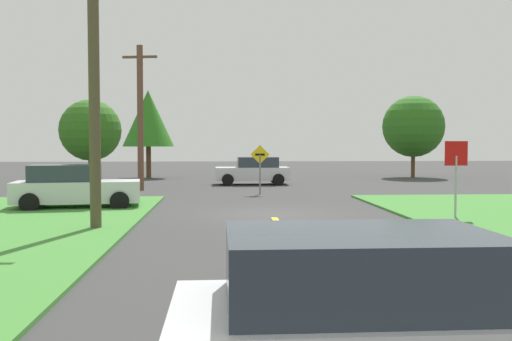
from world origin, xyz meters
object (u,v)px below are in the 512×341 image
object	(u,v)px
car_behind_on_main_road	(397,327)
utility_pole_near	(94,89)
parked_car_near_building	(75,187)
oak_tree_left	(413,126)
pine_tree_center	(90,130)
utility_pole_mid	(140,116)
oak_tree_right	(148,119)
car_approaching_junction	(253,171)
stop_sign	(456,164)
direction_sign	(260,164)

from	to	relation	value
car_behind_on_main_road	utility_pole_near	xyz separation A→B (m)	(-4.90, 11.00, 3.05)
parked_car_near_building	oak_tree_left	xyz separation A→B (m)	(19.19, 18.68, 2.84)
utility_pole_near	pine_tree_center	world-z (taller)	utility_pole_near
utility_pole_mid	oak_tree_right	size ratio (longest dim) A/B	1.20
car_behind_on_main_road	oak_tree_left	world-z (taller)	oak_tree_left
car_approaching_junction	utility_pole_mid	xyz separation A→B (m)	(-6.03, -3.93, 3.00)
car_behind_on_main_road	oak_tree_right	xyz separation A→B (m)	(-6.46, 35.38, 3.38)
car_behind_on_main_road	utility_pole_near	bearing A→B (deg)	113.92
car_approaching_junction	utility_pole_mid	world-z (taller)	utility_pole_mid
car_behind_on_main_road	stop_sign	bearing A→B (deg)	64.71
oak_tree_left	oak_tree_right	distance (m)	18.88
stop_sign	direction_sign	xyz separation A→B (m)	(-5.45, 9.41, -0.29)
car_approaching_junction	parked_car_near_building	xyz separation A→B (m)	(-7.30, -12.17, -0.00)
utility_pole_mid	oak_tree_right	bearing A→B (deg)	94.95
oak_tree_right	parked_car_near_building	bearing A→B (deg)	-90.99
stop_sign	car_behind_on_main_road	bearing A→B (deg)	57.79
car_approaching_junction	oak_tree_right	bearing A→B (deg)	-45.90
stop_sign	car_approaching_junction	distance (m)	16.89
car_approaching_junction	utility_pole_mid	size ratio (longest dim) A/B	0.58
utility_pole_near	direction_sign	xyz separation A→B (m)	(5.31, 10.88, -2.41)
car_approaching_junction	direction_sign	xyz separation A→B (m)	(-0.09, -6.58, 0.64)
car_approaching_junction	utility_pole_near	bearing A→B (deg)	71.71
stop_sign	utility_pole_mid	bearing A→B (deg)	-53.63
parked_car_near_building	utility_pole_mid	size ratio (longest dim) A/B	0.63
utility_pole_near	direction_sign	bearing A→B (deg)	63.96
stop_sign	utility_pole_near	xyz separation A→B (m)	(-10.77, -1.47, 2.12)
car_behind_on_main_road	parked_car_near_building	xyz separation A→B (m)	(-6.79, 16.29, 0.00)
car_behind_on_main_road	pine_tree_center	size ratio (longest dim) A/B	0.84
utility_pole_near	utility_pole_mid	bearing A→B (deg)	92.65
utility_pole_mid	pine_tree_center	xyz separation A→B (m)	(-3.19, 3.05, -0.65)
pine_tree_center	oak_tree_right	size ratio (longest dim) A/B	0.79
direction_sign	oak_tree_left	size ratio (longest dim) A/B	0.40
car_approaching_junction	direction_sign	world-z (taller)	direction_sign
utility_pole_mid	parked_car_near_building	bearing A→B (deg)	-98.77
utility_pole_mid	oak_tree_left	world-z (taller)	utility_pole_mid
utility_pole_near	utility_pole_mid	xyz separation A→B (m)	(-0.63, 13.53, -0.05)
stop_sign	parked_car_near_building	distance (m)	13.26
utility_pole_near	oak_tree_right	xyz separation A→B (m)	(-1.57, 24.38, 0.32)
oak_tree_left	car_approaching_junction	bearing A→B (deg)	-151.30
car_behind_on_main_road	oak_tree_right	bearing A→B (deg)	100.27
parked_car_near_building	utility_pole_near	world-z (taller)	utility_pole_near
parked_car_near_building	direction_sign	world-z (taller)	direction_sign
oak_tree_left	oak_tree_right	world-z (taller)	oak_tree_right
car_behind_on_main_road	oak_tree_left	size ratio (longest dim) A/B	0.70
parked_car_near_building	utility_pole_mid	world-z (taller)	utility_pole_mid
car_behind_on_main_road	utility_pole_near	size ratio (longest dim) A/B	0.55
direction_sign	car_approaching_junction	bearing A→B (deg)	89.23
utility_pole_mid	car_approaching_junction	bearing A→B (deg)	33.11
stop_sign	car_behind_on_main_road	world-z (taller)	stop_sign
stop_sign	pine_tree_center	xyz separation A→B (m)	(-14.59, 15.11, 1.42)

